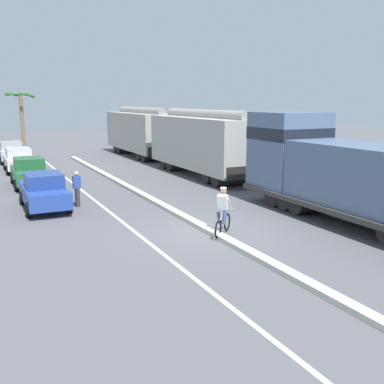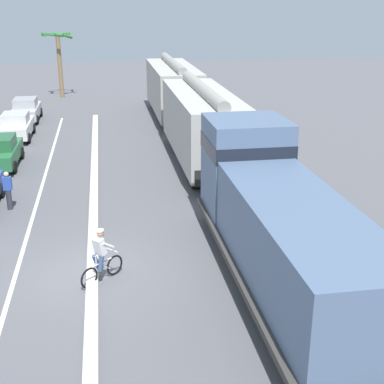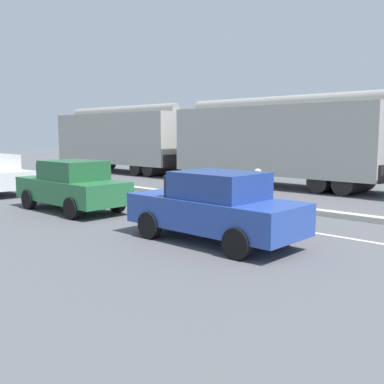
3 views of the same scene
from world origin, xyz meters
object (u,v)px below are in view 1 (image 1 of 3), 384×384
cyclist (223,213)px  pedestrian_by_cars (77,188)px  parked_car_silver (11,152)px  palm_tree_near (21,105)px  locomotive (345,176)px  hopper_car_middle (140,132)px  parked_car_green (29,172)px  hopper_car_lead (203,143)px  parked_car_white (19,160)px  parked_car_blue (44,191)px

cyclist → pedestrian_by_cars: size_ratio=1.06×
parked_car_silver → palm_tree_near: bearing=78.7°
locomotive → hopper_car_middle: size_ratio=1.10×
palm_tree_near → parked_car_green: bearing=-95.1°
hopper_car_lead → hopper_car_middle: same height
palm_tree_near → pedestrian_by_cars: palm_tree_near is taller
cyclist → pedestrian_by_cars: cyclist is taller
locomotive → hopper_car_middle: (0.00, 23.76, 0.28)m
hopper_car_middle → pedestrian_by_cars: hopper_car_middle is taller
parked_car_green → hopper_car_lead: bearing=-6.0°
parked_car_silver → pedestrian_by_cars: same height
hopper_car_lead → parked_car_white: size_ratio=2.52×
hopper_car_lead → parked_car_silver: hopper_car_lead is taller
pedestrian_by_cars → parked_car_blue: bearing=172.1°
hopper_car_lead → parked_car_white: (-10.35, 7.03, -1.26)m
pedestrian_by_cars → locomotive: bearing=-37.9°
parked_car_silver → cyclist: (5.08, -24.07, 0.00)m
parked_car_blue → parked_car_green: (0.08, 6.03, 0.00)m
hopper_car_middle → parked_car_blue: bearing=-122.2°
parked_car_silver → pedestrian_by_cars: bearing=-85.5°
parked_car_blue → parked_car_green: bearing=89.3°
locomotive → parked_car_green: size_ratio=2.76×
hopper_car_middle → parked_car_white: (-10.35, -4.57, -1.26)m
hopper_car_middle → parked_car_green: hopper_car_middle is taller
parked_car_silver → pedestrian_by_cars: 17.45m
hopper_car_lead → parked_car_white: bearing=145.8°
locomotive → hopper_car_middle: 23.76m
locomotive → parked_car_white: 21.82m
hopper_car_middle → parked_car_white: 11.39m
locomotive → hopper_car_lead: locomotive is taller
pedestrian_by_cars → hopper_car_lead: bearing=29.6°
cyclist → palm_tree_near: size_ratio=0.30×
parked_car_silver → palm_tree_near: size_ratio=0.74×
parked_car_white → palm_tree_near: bearing=82.9°
cyclist → hopper_car_middle: bearing=77.2°
parked_car_blue → parked_car_white: same height
parked_car_blue → locomotive: bearing=-34.7°
locomotive → pedestrian_by_cars: bearing=142.1°
locomotive → palm_tree_near: palm_tree_near is taller
parked_car_green → cyclist: cyclist is taller
parked_car_blue → parked_car_white: size_ratio=1.00×
parked_car_green → parked_car_silver: (-0.05, 11.17, 0.00)m
locomotive → palm_tree_near: 34.98m
palm_tree_near → parked_car_white: bearing=-97.1°
parked_car_green → palm_tree_near: 20.96m
cyclist → parked_car_green: bearing=111.3°
parked_car_green → cyclist: bearing=-68.7°
parked_car_green → pedestrian_by_cars: size_ratio=2.60×
locomotive → parked_car_green: locomotive is taller
hopper_car_lead → pedestrian_by_cars: size_ratio=6.54×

